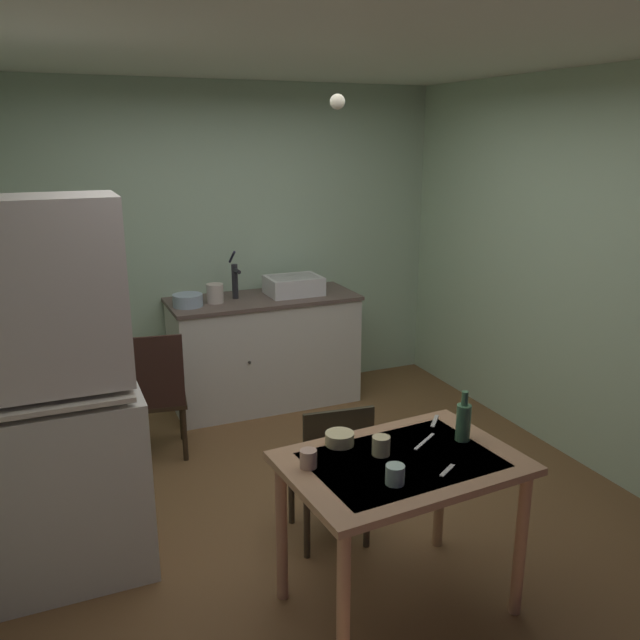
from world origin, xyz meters
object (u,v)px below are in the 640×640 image
at_px(chair_by_counter, 156,394).
at_px(hand_pump, 235,278).
at_px(hutch_cabinet, 39,415).
at_px(mug_dark, 395,475).
at_px(sink_basin, 294,285).
at_px(glass_bottle, 463,421).
at_px(serving_bowl_wide, 340,438).
at_px(chair_far_side, 332,468).
at_px(dining_table, 401,482).
at_px(mixing_bowl_counter, 188,300).

bearing_deg(chair_by_counter, hand_pump, 41.42).
relative_size(hutch_cabinet, chair_by_counter, 2.10).
xyz_separation_m(chair_by_counter, mug_dark, (0.65, -2.15, 0.34)).
relative_size(sink_basin, mug_dark, 5.27).
xyz_separation_m(hand_pump, glass_bottle, (0.37, -2.61, -0.21)).
relative_size(hand_pump, serving_bowl_wide, 2.81).
bearing_deg(chair_by_counter, chair_far_side, -63.07).
bearing_deg(hand_pump, dining_table, -89.97).
bearing_deg(sink_basin, hand_pump, 174.68).
xyz_separation_m(dining_table, chair_by_counter, (-0.78, 1.98, -0.19)).
distance_m(hutch_cabinet, dining_table, 1.74).
bearing_deg(chair_by_counter, sink_basin, 26.95).
bearing_deg(glass_bottle, chair_far_side, 129.65).
bearing_deg(chair_far_side, hand_pump, 87.84).
height_order(serving_bowl_wide, mug_dark, mug_dark).
relative_size(mixing_bowl_counter, dining_table, 0.21).
distance_m(hutch_cabinet, sink_basin, 2.65).
bearing_deg(serving_bowl_wide, hand_pump, 85.40).
bearing_deg(hutch_cabinet, dining_table, -30.03).
bearing_deg(glass_bottle, mug_dark, -155.41).
bearing_deg(glass_bottle, dining_table, -170.94).
bearing_deg(hand_pump, mug_dark, -92.69).
xyz_separation_m(sink_basin, chair_by_counter, (-1.27, -0.64, -0.52)).
distance_m(sink_basin, dining_table, 2.69).
bearing_deg(glass_bottle, serving_bowl_wide, 161.14).
height_order(chair_far_side, mug_dark, mug_dark).
relative_size(mixing_bowl_counter, serving_bowl_wide, 1.66).
xyz_separation_m(sink_basin, mixing_bowl_counter, (-0.89, -0.05, -0.03)).
bearing_deg(mug_dark, sink_basin, 77.52).
height_order(sink_basin, serving_bowl_wide, sink_basin).
bearing_deg(mug_dark, serving_bowl_wide, 98.22).
bearing_deg(mixing_bowl_counter, hutch_cabinet, -122.41).
height_order(chair_by_counter, mug_dark, chair_by_counter).
bearing_deg(chair_far_side, hutch_cabinet, 169.34).
xyz_separation_m(hutch_cabinet, serving_bowl_wide, (1.30, -0.61, -0.10)).
xyz_separation_m(mixing_bowl_counter, chair_by_counter, (-0.37, -0.59, -0.49)).
distance_m(sink_basin, glass_bottle, 2.57).
bearing_deg(dining_table, hand_pump, 90.03).
relative_size(mixing_bowl_counter, chair_far_side, 0.27).
height_order(hutch_cabinet, mixing_bowl_counter, hutch_cabinet).
height_order(hutch_cabinet, glass_bottle, hutch_cabinet).
xyz_separation_m(hand_pump, chair_far_side, (-0.08, -2.07, -0.64)).
xyz_separation_m(chair_far_side, mug_dark, (-0.06, -0.77, 0.37)).
distance_m(dining_table, serving_bowl_wide, 0.35).
bearing_deg(dining_table, sink_basin, 79.55).
height_order(chair_far_side, glass_bottle, glass_bottle).
distance_m(sink_basin, mug_dark, 2.87).
height_order(chair_far_side, serving_bowl_wide, chair_far_side).
bearing_deg(chair_far_side, serving_bowl_wide, -108.56).
relative_size(mixing_bowl_counter, mug_dark, 2.76).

